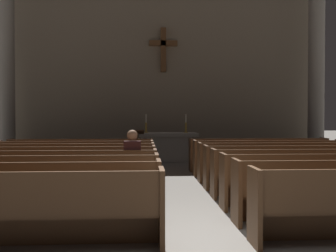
{
  "coord_description": "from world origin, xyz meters",
  "views": [
    {
      "loc": [
        -0.77,
        -4.77,
        1.56
      ],
      "look_at": [
        0.0,
        8.1,
        1.27
      ],
      "focal_mm": 42.93,
      "sensor_mm": 36.0,
      "label": 1
    }
  ],
  "objects_px": {
    "pew_right_row_5": "(295,167)",
    "candlestick_left": "(146,127)",
    "pew_right_row_6": "(281,162)",
    "altar": "(166,146)",
    "pew_left_row_8": "(82,155)",
    "pew_right_row_7": "(268,158)",
    "pew_left_row_4": "(50,175)",
    "lectern": "(137,149)",
    "pew_left_row_5": "(60,168)",
    "pew_left_row_7": "(76,159)",
    "pew_left_row_3": "(36,183)",
    "pew_left_row_2": "(18,195)",
    "pew_right_row_4": "(314,173)",
    "column_left_fourth": "(6,71)",
    "pew_left_row_6": "(69,163)",
    "pew_right_row_8": "(258,154)",
    "lone_worshipper": "(132,163)",
    "candlestick_right": "(186,127)",
    "column_right_fourth": "(316,73)"
  },
  "relations": [
    {
      "from": "pew_right_row_5",
      "to": "candlestick_left",
      "type": "xyz_separation_m",
      "value": [
        -3.23,
        5.49,
        0.74
      ]
    },
    {
      "from": "pew_right_row_6",
      "to": "altar",
      "type": "bearing_deg",
      "value": 119.12
    },
    {
      "from": "pew_left_row_8",
      "to": "pew_right_row_6",
      "type": "relative_size",
      "value": 1.0
    },
    {
      "from": "pew_right_row_7",
      "to": "altar",
      "type": "relative_size",
      "value": 1.82
    },
    {
      "from": "pew_left_row_4",
      "to": "pew_right_row_6",
      "type": "distance_m",
      "value": 5.41
    },
    {
      "from": "pew_right_row_7",
      "to": "pew_left_row_8",
      "type": "bearing_deg",
      "value": 169.33
    },
    {
      "from": "lectern",
      "to": "pew_right_row_7",
      "type": "bearing_deg",
      "value": -34.13
    },
    {
      "from": "pew_left_row_5",
      "to": "pew_left_row_7",
      "type": "relative_size",
      "value": 1.0
    },
    {
      "from": "pew_left_row_3",
      "to": "pew_left_row_8",
      "type": "xyz_separation_m",
      "value": [
        0.0,
        4.77,
        0.0
      ]
    },
    {
      "from": "lectern",
      "to": "pew_left_row_4",
      "type": "bearing_deg",
      "value": -106.33
    },
    {
      "from": "pew_right_row_7",
      "to": "candlestick_left",
      "type": "relative_size",
      "value": 6.17
    },
    {
      "from": "pew_left_row_3",
      "to": "pew_left_row_2",
      "type": "bearing_deg",
      "value": -90.0
    },
    {
      "from": "pew_right_row_4",
      "to": "lectern",
      "type": "distance_m",
      "value": 6.32
    },
    {
      "from": "pew_left_row_3",
      "to": "column_left_fourth",
      "type": "xyz_separation_m",
      "value": [
        -3.21,
        8.21,
        2.73
      ]
    },
    {
      "from": "pew_right_row_4",
      "to": "candlestick_left",
      "type": "height_order",
      "value": "candlestick_left"
    },
    {
      "from": "pew_left_row_6",
      "to": "pew_right_row_6",
      "type": "relative_size",
      "value": 1.0
    },
    {
      "from": "pew_right_row_6",
      "to": "pew_left_row_2",
      "type": "bearing_deg",
      "value": -142.98
    },
    {
      "from": "altar",
      "to": "candlestick_left",
      "type": "relative_size",
      "value": 3.4
    },
    {
      "from": "pew_right_row_8",
      "to": "candlestick_left",
      "type": "xyz_separation_m",
      "value": [
        -3.23,
        2.63,
        0.74
      ]
    },
    {
      "from": "pew_right_row_5",
      "to": "pew_right_row_6",
      "type": "bearing_deg",
      "value": 90.0
    },
    {
      "from": "pew_left_row_5",
      "to": "lone_worshipper",
      "type": "height_order",
      "value": "lone_worshipper"
    },
    {
      "from": "pew_right_row_4",
      "to": "lone_worshipper",
      "type": "height_order",
      "value": "lone_worshipper"
    },
    {
      "from": "pew_right_row_6",
      "to": "pew_right_row_7",
      "type": "xyz_separation_m",
      "value": [
        0.0,
        0.95,
        0.0
      ]
    },
    {
      "from": "pew_left_row_2",
      "to": "pew_left_row_6",
      "type": "xyz_separation_m",
      "value": [
        0.0,
        3.81,
        0.0
      ]
    },
    {
      "from": "lone_worshipper",
      "to": "pew_left_row_5",
      "type": "bearing_deg",
      "value": 149.3
    },
    {
      "from": "pew_right_row_4",
      "to": "candlestick_right",
      "type": "relative_size",
      "value": 6.17
    },
    {
      "from": "pew_left_row_8",
      "to": "column_right_fourth",
      "type": "distance_m",
      "value": 9.36
    },
    {
      "from": "pew_left_row_4",
      "to": "pew_left_row_8",
      "type": "relative_size",
      "value": 1.0
    },
    {
      "from": "pew_left_row_2",
      "to": "pew_left_row_6",
      "type": "relative_size",
      "value": 1.0
    },
    {
      "from": "column_left_fourth",
      "to": "lectern",
      "type": "xyz_separation_m",
      "value": [
        4.75,
        -2.01,
        -2.66
      ]
    },
    {
      "from": "pew_left_row_4",
      "to": "altar",
      "type": "xyz_separation_m",
      "value": [
        2.53,
        6.45,
        0.06
      ]
    },
    {
      "from": "pew_left_row_5",
      "to": "candlestick_right",
      "type": "height_order",
      "value": "candlestick_right"
    },
    {
      "from": "pew_right_row_5",
      "to": "pew_right_row_7",
      "type": "relative_size",
      "value": 1.0
    },
    {
      "from": "pew_right_row_5",
      "to": "pew_right_row_8",
      "type": "xyz_separation_m",
      "value": [
        0.0,
        2.86,
        0.0
      ]
    },
    {
      "from": "pew_left_row_6",
      "to": "pew_right_row_8",
      "type": "height_order",
      "value": "same"
    },
    {
      "from": "pew_left_row_4",
      "to": "candlestick_left",
      "type": "relative_size",
      "value": 6.17
    },
    {
      "from": "pew_left_row_4",
      "to": "candlestick_right",
      "type": "bearing_deg",
      "value": 63.39
    },
    {
      "from": "pew_right_row_7",
      "to": "pew_left_row_7",
      "type": "bearing_deg",
      "value": 180.0
    },
    {
      "from": "pew_right_row_5",
      "to": "lectern",
      "type": "height_order",
      "value": "lectern"
    },
    {
      "from": "pew_right_row_4",
      "to": "column_right_fourth",
      "type": "bearing_deg",
      "value": 66.14
    },
    {
      "from": "pew_left_row_4",
      "to": "lectern",
      "type": "bearing_deg",
      "value": 73.67
    },
    {
      "from": "pew_right_row_5",
      "to": "column_right_fourth",
      "type": "distance_m",
      "value": 7.58
    },
    {
      "from": "pew_left_row_2",
      "to": "pew_right_row_6",
      "type": "bearing_deg",
      "value": 37.02
    },
    {
      "from": "pew_left_row_8",
      "to": "candlestick_right",
      "type": "xyz_separation_m",
      "value": [
        3.23,
        2.63,
        0.74
      ]
    },
    {
      "from": "candlestick_left",
      "to": "candlestick_right",
      "type": "height_order",
      "value": "same"
    },
    {
      "from": "pew_left_row_5",
      "to": "pew_left_row_6",
      "type": "relative_size",
      "value": 1.0
    },
    {
      "from": "pew_left_row_2",
      "to": "pew_left_row_6",
      "type": "bearing_deg",
      "value": 90.0
    },
    {
      "from": "pew_left_row_5",
      "to": "column_right_fourth",
      "type": "xyz_separation_m",
      "value": [
        8.27,
        6.3,
        2.73
      ]
    },
    {
      "from": "pew_left_row_4",
      "to": "column_left_fourth",
      "type": "xyz_separation_m",
      "value": [
        -3.21,
        7.25,
        2.73
      ]
    },
    {
      "from": "pew_right_row_8",
      "to": "lectern",
      "type": "height_order",
      "value": "lectern"
    }
  ]
}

